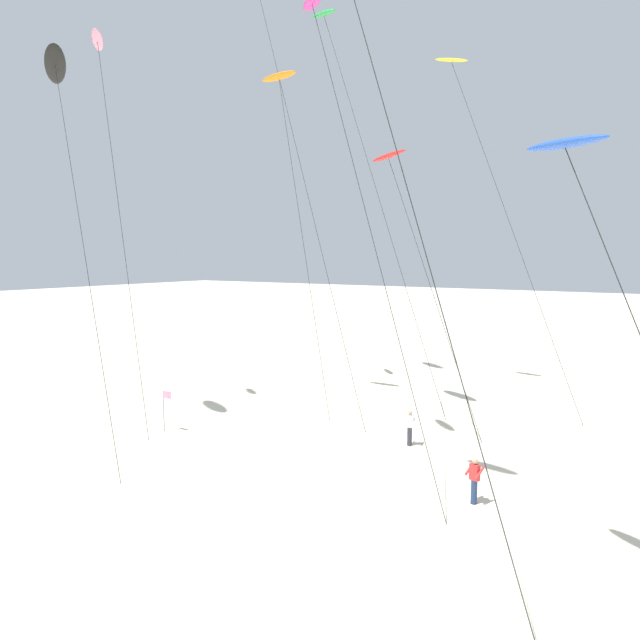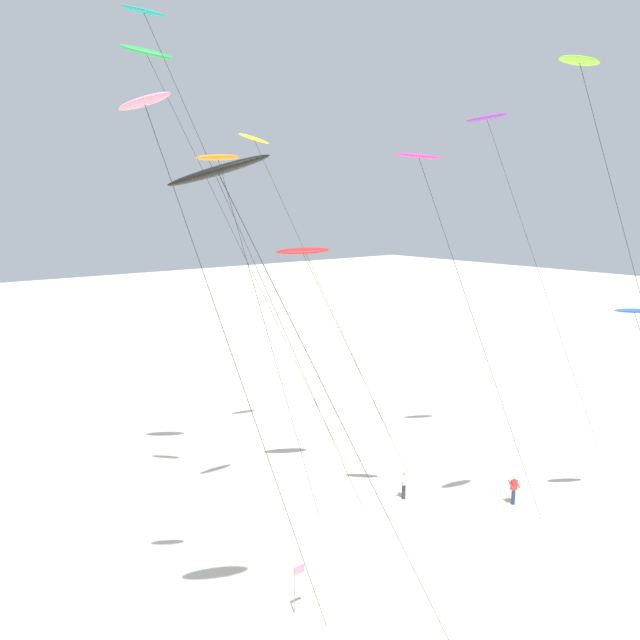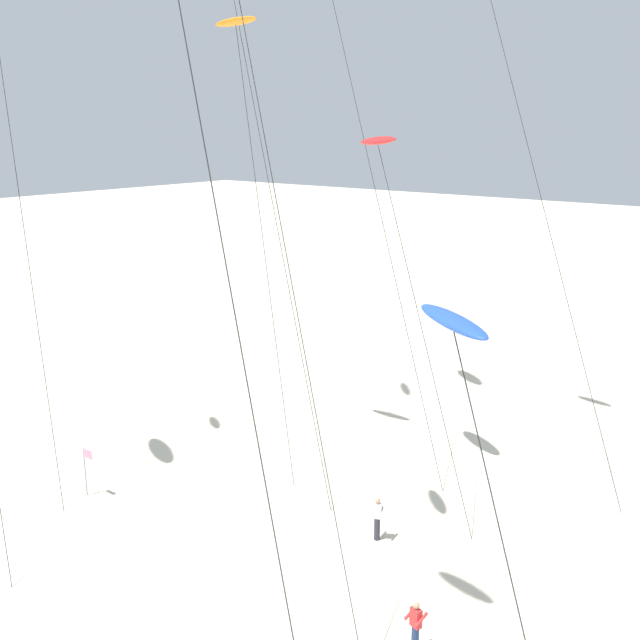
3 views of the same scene
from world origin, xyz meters
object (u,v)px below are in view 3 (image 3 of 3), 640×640
at_px(kite_red, 378,143).
at_px(kite_flyer_middle, 416,626).
at_px(kite_flyer_nearest, 377,518).
at_px(kite_orange, 237,29).
at_px(kite_blue, 455,330).
at_px(marker_flag, 86,463).

relative_size(kite_red, kite_flyer_middle, 8.68).
distance_m(kite_flyer_nearest, kite_flyer_middle, 6.17).
bearing_deg(kite_orange, kite_flyer_middle, -28.78).
distance_m(kite_red, kite_blue, 17.82).
height_order(kite_flyer_nearest, marker_flag, marker_flag).
xyz_separation_m(kite_orange, kite_blue, (17.17, -12.19, -7.43)).
height_order(kite_orange, kite_red, kite_orange).
relative_size(kite_orange, kite_flyer_middle, 11.52).
xyz_separation_m(kite_blue, marker_flag, (-18.69, 4.35, -9.76)).
distance_m(kite_red, kite_flyer_middle, 17.92).
bearing_deg(marker_flag, kite_red, 50.63).
relative_size(kite_flyer_middle, marker_flag, 0.80).
bearing_deg(kite_flyer_middle, kite_red, 130.28).
relative_size(kite_blue, kite_flyer_middle, 6.92).
bearing_deg(kite_flyer_nearest, kite_flyer_middle, -45.68).
bearing_deg(kite_orange, kite_flyer_nearest, -18.68).
bearing_deg(kite_red, marker_flag, -129.37).
distance_m(kite_blue, kite_flyer_nearest, 15.58).
distance_m(kite_orange, kite_red, 7.84).
xyz_separation_m(kite_red, kite_flyer_middle, (7.82, -9.23, -13.22)).
bearing_deg(kite_flyer_middle, kite_orange, 151.22).
bearing_deg(kite_orange, marker_flag, -100.94).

